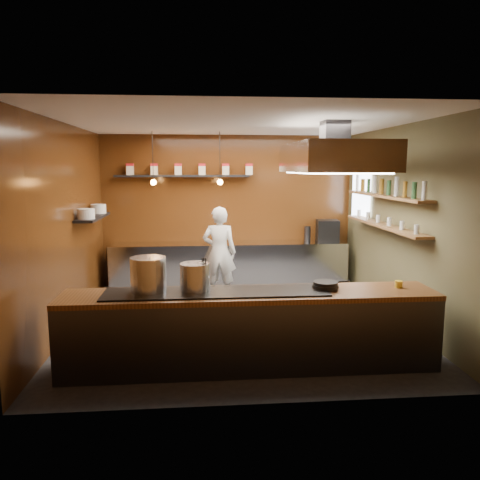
{
  "coord_description": "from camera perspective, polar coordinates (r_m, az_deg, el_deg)",
  "views": [
    {
      "loc": [
        -0.58,
        -6.87,
        2.36
      ],
      "look_at": [
        0.05,
        0.4,
        1.23
      ],
      "focal_mm": 35.0,
      "sensor_mm": 36.0,
      "label": 1
    }
  ],
  "objects": [
    {
      "name": "pendant_right",
      "position": [
        8.59,
        -2.45,
        7.41
      ],
      "size": [
        0.1,
        0.1,
        0.95
      ],
      "color": "black",
      "rests_on": "ceiling"
    },
    {
      "name": "back_wall",
      "position": [
        9.43,
        -1.43,
        3.57
      ],
      "size": [
        5.0,
        0.0,
        5.0
      ],
      "primitive_type": "plane",
      "rotation": [
        1.57,
        0.0,
        0.0
      ],
      "color": "#3E1F0B",
      "rests_on": "ground"
    },
    {
      "name": "plate_shelf",
      "position": [
        8.11,
        -17.5,
        2.67
      ],
      "size": [
        0.3,
        1.4,
        0.04
      ],
      "primitive_type": "cube",
      "color": "black",
      "rests_on": "left_wall"
    },
    {
      "name": "stockpot_small",
      "position": [
        5.48,
        -5.52,
        -4.51
      ],
      "size": [
        0.41,
        0.41,
        0.32
      ],
      "primitive_type": "cylinder",
      "rotation": [
        0.0,
        0.0,
        0.22
      ],
      "color": "silver",
      "rests_on": "pass_counter"
    },
    {
      "name": "floor",
      "position": [
        7.29,
        -0.14,
        -10.08
      ],
      "size": [
        5.0,
        5.0,
        0.0
      ],
      "primitive_type": "plane",
      "color": "black",
      "rests_on": "ground"
    },
    {
      "name": "espresso_machine",
      "position": [
        9.54,
        10.61,
        1.14
      ],
      "size": [
        0.47,
        0.45,
        0.43
      ],
      "primitive_type": "cube",
      "rotation": [
        0.0,
        0.0,
        -0.12
      ],
      "color": "black",
      "rests_on": "prep_counter"
    },
    {
      "name": "pass_counter",
      "position": [
        5.63,
        1.22,
        -10.85
      ],
      "size": [
        4.4,
        0.72,
        0.94
      ],
      "color": "#38383D",
      "rests_on": "floor"
    },
    {
      "name": "storage_tins",
      "position": [
        9.24,
        -6.09,
        8.58
      ],
      "size": [
        2.43,
        0.13,
        0.22
      ],
      "color": "beige",
      "rests_on": "tin_shelf"
    },
    {
      "name": "ceiling",
      "position": [
        6.93,
        -0.15,
        14.11
      ],
      "size": [
        5.0,
        5.0,
        0.0
      ],
      "primitive_type": "plane",
      "rotation": [
        3.14,
        0.0,
        0.0
      ],
      "color": "silver",
      "rests_on": "back_wall"
    },
    {
      "name": "extractor_hood",
      "position": [
        6.74,
        11.4,
        9.87
      ],
      "size": [
        1.2,
        2.0,
        0.72
      ],
      "color": "#38383D",
      "rests_on": "ceiling"
    },
    {
      "name": "frying_pan",
      "position": [
        5.69,
        10.41,
        -5.39
      ],
      "size": [
        0.48,
        0.31,
        0.08
      ],
      "color": "black",
      "rests_on": "pass_counter"
    },
    {
      "name": "stockpot_large",
      "position": [
        5.51,
        -11.11,
        -4.14
      ],
      "size": [
        0.47,
        0.47,
        0.4
      ],
      "primitive_type": "cylinder",
      "rotation": [
        0.0,
        0.0,
        -0.15
      ],
      "color": "silver",
      "rests_on": "pass_counter"
    },
    {
      "name": "bottle_shelf_upper",
      "position": [
        7.76,
        17.22,
        5.16
      ],
      "size": [
        0.26,
        2.8,
        0.04
      ],
      "primitive_type": "cube",
      "color": "brown",
      "rests_on": "right_wall"
    },
    {
      "name": "right_wall",
      "position": [
        7.58,
        19.05,
        1.81
      ],
      "size": [
        0.0,
        5.0,
        5.0
      ],
      "primitive_type": "plane",
      "rotation": [
        1.57,
        0.0,
        -1.57
      ],
      "color": "#4C492B",
      "rests_on": "ground"
    },
    {
      "name": "chef",
      "position": [
        8.5,
        -2.53,
        -1.53
      ],
      "size": [
        0.66,
        0.49,
        1.67
      ],
      "primitive_type": "imported",
      "rotation": [
        0.0,
        0.0,
        2.99
      ],
      "color": "white",
      "rests_on": "floor"
    },
    {
      "name": "tin_shelf",
      "position": [
        9.24,
        -7.02,
        7.75
      ],
      "size": [
        2.6,
        0.26,
        0.04
      ],
      "primitive_type": "cube",
      "color": "black",
      "rests_on": "back_wall"
    },
    {
      "name": "utensil_crock",
      "position": [
        5.46,
        -4.39,
        -5.36
      ],
      "size": [
        0.17,
        0.17,
        0.17
      ],
      "primitive_type": "cylinder",
      "rotation": [
        0.0,
        0.0,
        0.27
      ],
      "color": "silver",
      "rests_on": "pass_counter"
    },
    {
      "name": "plate_stacks",
      "position": [
        8.1,
        -17.53,
        3.37
      ],
      "size": [
        0.26,
        1.16,
        0.16
      ],
      "color": "silver",
      "rests_on": "plate_shelf"
    },
    {
      "name": "bottles",
      "position": [
        7.75,
        17.27,
        6.2
      ],
      "size": [
        0.06,
        2.66,
        0.24
      ],
      "color": "silver",
      "rests_on": "bottle_shelf_upper"
    },
    {
      "name": "pendant_left",
      "position": [
        8.62,
        -10.52,
        7.28
      ],
      "size": [
        0.1,
        0.1,
        0.95
      ],
      "color": "black",
      "rests_on": "ceiling"
    },
    {
      "name": "bottle_shelf_lower",
      "position": [
        7.8,
        17.07,
        1.72
      ],
      "size": [
        0.26,
        2.8,
        0.04
      ],
      "primitive_type": "cube",
      "color": "brown",
      "rests_on": "right_wall"
    },
    {
      "name": "wine_glasses",
      "position": [
        7.79,
        17.09,
        2.34
      ],
      "size": [
        0.07,
        2.37,
        0.13
      ],
      "color": "silver",
      "rests_on": "bottle_shelf_lower"
    },
    {
      "name": "window_pane",
      "position": [
        9.11,
        14.54,
        5.63
      ],
      "size": [
        0.0,
        1.0,
        1.0
      ],
      "primitive_type": "plane",
      "rotation": [
        1.57,
        0.0,
        -1.57
      ],
      "color": "white",
      "rests_on": "right_wall"
    },
    {
      "name": "left_wall",
      "position": [
        7.19,
        -20.42,
        1.38
      ],
      "size": [
        0.0,
        5.0,
        5.0
      ],
      "primitive_type": "plane",
      "rotation": [
        1.57,
        0.0,
        1.57
      ],
      "color": "#3E1F0B",
      "rests_on": "ground"
    },
    {
      "name": "butter_jar",
      "position": [
        6.02,
        18.77,
        -5.11
      ],
      "size": [
        0.1,
        0.1,
        0.08
      ],
      "primitive_type": "cylinder",
      "rotation": [
        0.0,
        0.0,
        0.1
      ],
      "color": "yellow",
      "rests_on": "pass_counter"
    },
    {
      "name": "prep_counter",
      "position": [
        9.26,
        -1.28,
        -3.09
      ],
      "size": [
        4.6,
        0.65,
        0.9
      ],
      "primitive_type": "cube",
      "color": "silver",
      "rests_on": "floor"
    }
  ]
}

